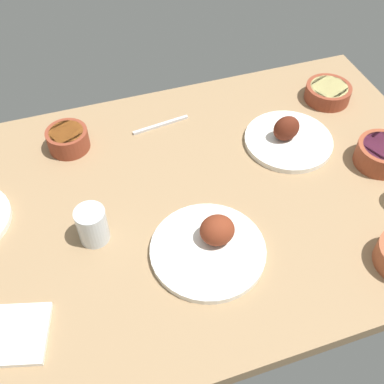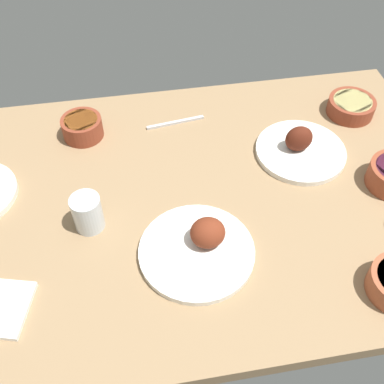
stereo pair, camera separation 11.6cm
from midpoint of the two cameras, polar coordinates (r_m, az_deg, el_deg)
name	(u,v)px [view 2 (the right image)]	position (r cm, az deg, el deg)	size (l,w,h in cm)	color
dining_table	(192,202)	(119.00, 2.79, -1.43)	(140.00, 90.00, 4.00)	#937551
plate_center_main	(300,148)	(131.80, 15.60, 5.03)	(24.57, 24.57, 8.82)	white
plate_far_side	(200,247)	(106.20, 4.08, -6.90)	(26.53, 26.53, 8.16)	white
bowl_soup	(82,127)	(133.90, -10.91, 7.73)	(11.35, 11.35, 5.85)	brown
bowl_potatoes	(351,106)	(149.21, 21.09, 9.69)	(13.70, 13.70, 4.77)	brown
water_tumbler	(87,213)	(109.73, -9.78, -2.71)	(7.08, 7.08, 9.35)	silver
fork_loose	(176,122)	(137.26, 0.50, 8.42)	(17.22, 0.90, 0.80)	silver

